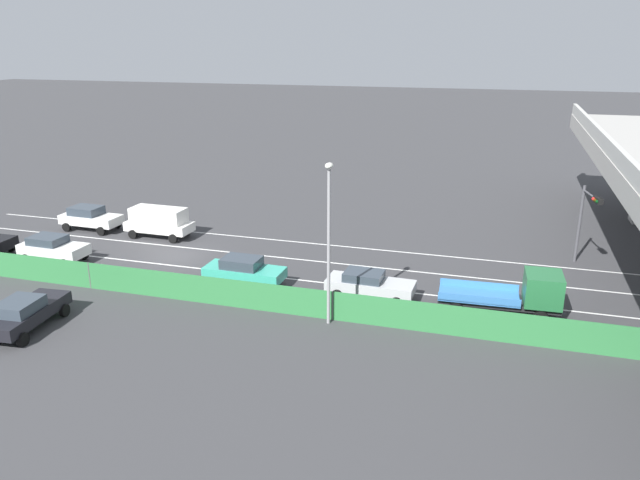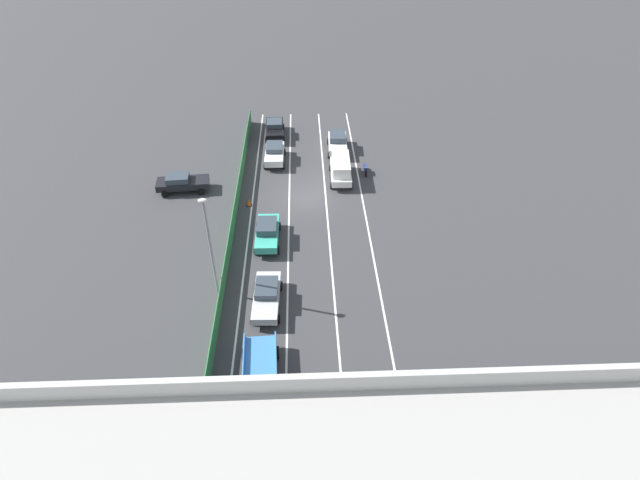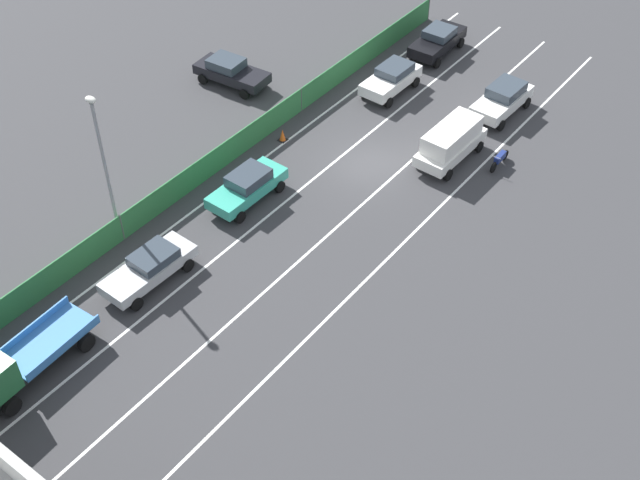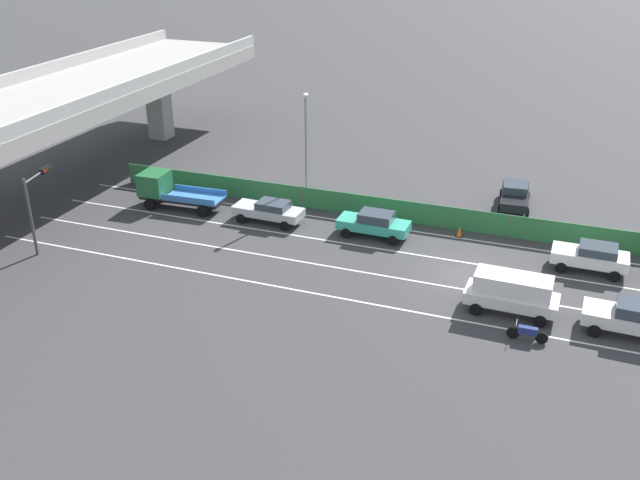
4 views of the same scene
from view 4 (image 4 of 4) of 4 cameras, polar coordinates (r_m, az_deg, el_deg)
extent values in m
plane|color=#38383A|center=(41.28, 11.25, -2.76)|extent=(300.00, 300.00, 0.00)
cube|color=silver|center=(38.04, 2.34, -4.82)|extent=(0.14, 46.20, 0.01)
cube|color=silver|center=(40.78, 3.79, -2.65)|extent=(0.14, 46.20, 0.01)
cube|color=silver|center=(43.60, 5.04, -0.74)|extent=(0.14, 46.20, 0.01)
cube|color=silver|center=(46.48, 6.14, 0.92)|extent=(0.14, 46.20, 0.01)
cube|color=#A09E99|center=(52.04, -23.24, 9.16)|extent=(53.01, 10.09, 1.19)
cube|color=#B2B2AD|center=(48.64, -19.17, 10.07)|extent=(53.01, 0.30, 0.90)
cube|color=#A09E99|center=(65.78, -12.83, 10.46)|extent=(1.66, 1.66, 5.79)
cube|color=#2D753D|center=(47.27, 6.57, 2.34)|extent=(0.06, 42.20, 1.52)
cylinder|color=#4C514C|center=(46.30, 15.02, 1.09)|extent=(0.10, 0.10, 1.52)
cylinder|color=#4C514C|center=(49.24, -1.39, 3.47)|extent=(0.10, 0.10, 1.52)
cylinder|color=#4C514C|center=(55.69, -15.03, 5.23)|extent=(0.10, 0.10, 1.52)
cube|color=silver|center=(37.93, 23.65, -5.87)|extent=(1.98, 4.46, 0.66)
cube|color=#333D47|center=(37.66, 24.36, -5.15)|extent=(1.68, 2.23, 0.59)
cylinder|color=black|center=(37.30, 21.22, -6.84)|extent=(0.24, 0.65, 0.64)
cylinder|color=black|center=(38.88, 21.36, -5.48)|extent=(0.24, 0.65, 0.64)
cube|color=silver|center=(37.84, 15.14, -4.58)|extent=(1.93, 4.74, 0.63)
cube|color=silver|center=(37.45, 15.28, -3.49)|extent=(1.69, 3.89, 1.01)
cylinder|color=black|center=(37.42, 12.45, -5.46)|extent=(0.23, 0.64, 0.64)
cylinder|color=black|center=(39.00, 12.93, -4.16)|extent=(0.23, 0.64, 0.64)
cylinder|color=black|center=(37.21, 17.30, -6.27)|extent=(0.23, 0.64, 0.64)
cylinder|color=black|center=(38.80, 17.58, -4.93)|extent=(0.23, 0.64, 0.64)
cube|color=#B7BABC|center=(47.05, -4.19, 2.32)|extent=(1.86, 4.74, 0.55)
cube|color=#333D47|center=(46.70, -3.79, 2.82)|extent=(1.57, 2.08, 0.46)
cylinder|color=black|center=(47.21, -6.37, 1.73)|extent=(0.24, 0.65, 0.64)
cylinder|color=black|center=(48.60, -5.42, 2.49)|extent=(0.24, 0.65, 0.64)
cylinder|color=black|center=(45.88, -2.85, 1.14)|extent=(0.24, 0.65, 0.64)
cylinder|color=black|center=(47.30, -1.98, 1.93)|extent=(0.24, 0.65, 0.64)
cube|color=white|center=(43.47, 20.88, -1.33)|extent=(1.87, 4.25, 0.67)
cube|color=#333D47|center=(43.24, 21.50, -0.72)|extent=(1.61, 2.09, 0.49)
cylinder|color=black|center=(42.85, 18.84, -2.13)|extent=(0.23, 0.64, 0.64)
cylinder|color=black|center=(44.47, 19.00, -1.13)|extent=(0.23, 0.64, 0.64)
cylinder|color=black|center=(42.94, 22.62, -2.72)|extent=(0.23, 0.64, 0.64)
cylinder|color=black|center=(44.55, 22.65, -1.70)|extent=(0.23, 0.64, 0.64)
cube|color=teal|center=(44.97, 4.33, 1.22)|extent=(1.80, 4.55, 0.60)
cube|color=#333D47|center=(44.70, 4.55, 1.87)|extent=(1.56, 2.12, 0.56)
cylinder|color=black|center=(44.84, 2.10, 0.56)|extent=(0.23, 0.64, 0.64)
cylinder|color=black|center=(46.34, 2.81, 1.40)|extent=(0.23, 0.64, 0.64)
cylinder|color=black|center=(44.03, 5.88, -0.05)|extent=(0.23, 0.64, 0.64)
cylinder|color=black|center=(45.56, 6.48, 0.82)|extent=(0.23, 0.64, 0.64)
cube|color=black|center=(50.05, -11.04, 3.32)|extent=(1.86, 5.95, 0.25)
cube|color=#236638|center=(50.72, -13.18, 4.49)|extent=(2.07, 1.86, 1.54)
cube|color=#3875BC|center=(49.56, -10.08, 3.39)|extent=(2.17, 4.06, 0.10)
cube|color=#3875BC|center=(48.70, -10.60, 3.20)|extent=(0.26, 3.97, 0.40)
cube|color=#3875BC|center=(50.27, -9.60, 3.99)|extent=(0.26, 3.97, 0.40)
cylinder|color=black|center=(50.34, -13.55, 2.80)|extent=(0.30, 0.81, 0.80)
cylinder|color=black|center=(51.92, -12.45, 3.61)|extent=(0.30, 0.81, 0.80)
cylinder|color=black|center=(48.47, -9.46, 2.29)|extent=(0.30, 0.81, 0.80)
cylinder|color=black|center=(50.11, -8.46, 3.14)|extent=(0.30, 0.81, 0.80)
cylinder|color=black|center=(35.94, 15.26, -7.22)|extent=(0.11, 0.60, 0.60)
cylinder|color=black|center=(35.93, 17.41, -7.54)|extent=(0.11, 0.60, 0.60)
cube|color=navy|center=(35.78, 16.39, -7.00)|extent=(0.29, 0.92, 0.36)
cylinder|color=#B2B2B2|center=(35.62, 15.55, -6.41)|extent=(0.60, 0.04, 0.03)
cube|color=black|center=(51.06, 15.40, 3.37)|extent=(4.78, 2.23, 0.60)
cube|color=#333D47|center=(51.22, 15.48, 4.12)|extent=(2.13, 1.78, 0.54)
cylinder|color=black|center=(49.78, 16.34, 2.10)|extent=(0.66, 0.27, 0.64)
cylinder|color=black|center=(49.75, 14.24, 2.35)|extent=(0.66, 0.27, 0.64)
cylinder|color=black|center=(52.72, 16.38, 3.40)|extent=(0.66, 0.27, 0.64)
cylinder|color=black|center=(52.69, 14.39, 3.64)|extent=(0.66, 0.27, 0.64)
cylinder|color=#47474C|center=(45.13, -22.26, 1.69)|extent=(0.18, 0.18, 4.88)
cylinder|color=#47474C|center=(45.45, -21.90, 4.83)|extent=(2.63, 0.67, 0.12)
cube|color=black|center=(46.31, -21.28, 5.30)|extent=(1.00, 0.47, 0.32)
sphere|color=red|center=(45.99, -21.28, 5.17)|extent=(0.20, 0.20, 0.20)
sphere|color=#3B2806|center=(46.24, -21.11, 5.30)|extent=(0.20, 0.20, 0.20)
sphere|color=black|center=(46.48, -20.94, 5.43)|extent=(0.20, 0.20, 0.20)
cylinder|color=gray|center=(48.51, -1.14, 6.98)|extent=(0.16, 0.16, 7.65)
ellipsoid|color=silver|center=(47.40, -1.18, 11.58)|extent=(0.60, 0.36, 0.28)
cone|color=orange|center=(45.84, 11.16, 0.70)|extent=(0.36, 0.36, 0.71)
cube|color=black|center=(45.99, 11.13, 0.31)|extent=(0.47, 0.47, 0.03)
camera|label=1|loc=(73.17, 0.99, 20.74)|focal=34.00mm
camera|label=2|loc=(57.00, -33.49, 27.79)|focal=28.57mm
camera|label=3|loc=(39.94, -52.09, 29.50)|focal=47.11mm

